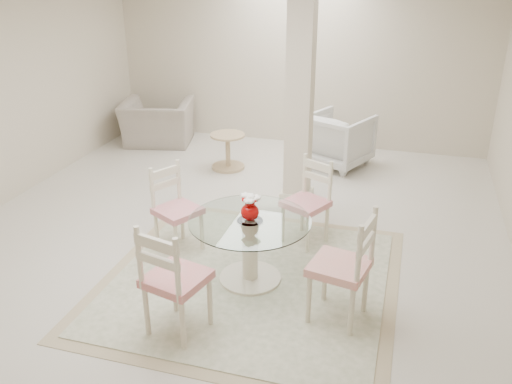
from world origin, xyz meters
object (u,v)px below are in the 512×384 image
(dining_chair_north, at_px, (310,195))
(side_table, at_px, (228,153))
(dining_table, at_px, (250,250))
(column, at_px, (300,94))
(armchair_white, at_px, (338,139))
(dining_chair_east, at_px, (349,260))
(dining_chair_south, at_px, (170,274))
(red_vase, at_px, (250,207))
(dining_chair_west, at_px, (174,202))
(recliner_taupe, at_px, (158,123))

(dining_chair_north, height_order, side_table, dining_chair_north)
(dining_table, bearing_deg, column, 89.58)
(column, height_order, armchair_white, column)
(dining_table, relative_size, armchair_white, 1.33)
(dining_chair_east, height_order, side_table, dining_chair_east)
(dining_chair_south, bearing_deg, red_vase, -96.89)
(dining_chair_east, distance_m, dining_chair_west, 2.04)
(recliner_taupe, bearing_deg, armchair_white, 164.30)
(red_vase, distance_m, side_table, 3.05)
(recliner_taupe, height_order, armchair_white, armchair_white)
(dining_chair_east, distance_m, side_table, 3.80)
(dining_chair_east, relative_size, side_table, 2.20)
(dining_chair_east, relative_size, dining_chair_south, 1.01)
(column, xyz_separation_m, dining_chair_south, (-0.38, -2.98, -0.76))
(dining_chair_west, relative_size, armchair_white, 1.20)
(dining_chair_south, bearing_deg, armchair_white, -85.06)
(dining_chair_west, xyz_separation_m, recliner_taupe, (-1.70, 3.13, -0.18))
(dining_chair_east, bearing_deg, side_table, -134.17)
(side_table, bearing_deg, dining_chair_west, -84.45)
(dining_chair_north, bearing_deg, column, 134.99)
(dining_chair_south, bearing_deg, dining_table, -96.84)
(red_vase, height_order, recliner_taupe, red_vase)
(side_table, bearing_deg, dining_chair_south, -77.75)
(dining_chair_south, height_order, armchair_white, dining_chair_south)
(dining_table, relative_size, dining_chair_west, 1.11)
(dining_chair_north, relative_size, recliner_taupe, 0.94)
(dining_table, height_order, dining_chair_east, dining_chair_east)
(column, height_order, dining_table, column)
(dining_chair_west, bearing_deg, red_vase, -83.02)
(column, bearing_deg, armchair_white, 76.58)
(dining_chair_east, bearing_deg, column, -146.95)
(dining_chair_north, xyz_separation_m, dining_chair_west, (-1.32, -0.56, -0.00))
(dining_chair_west, bearing_deg, dining_table, -83.02)
(red_vase, height_order, dining_chair_east, dining_chair_east)
(red_vase, bearing_deg, dining_chair_west, 157.99)
(recliner_taupe, xyz_separation_m, side_table, (1.47, -0.75, -0.11))
(red_vase, xyz_separation_m, dining_chair_west, (-0.94, 0.38, -0.24))
(dining_chair_south, distance_m, armchair_white, 4.38)
(armchair_white, relative_size, side_table, 1.64)
(red_vase, height_order, dining_chair_north, dining_chair_north)
(dining_chair_north, relative_size, side_table, 1.98)
(red_vase, xyz_separation_m, dining_chair_south, (-0.37, -0.95, -0.19))
(dining_chair_north, distance_m, dining_chair_west, 1.44)
(dining_chair_south, relative_size, armchair_white, 1.32)
(dining_chair_north, xyz_separation_m, recliner_taupe, (-3.02, 2.56, -0.19))
(dining_table, height_order, armchair_white, armchair_white)
(dining_table, bearing_deg, dining_chair_south, -111.00)
(column, xyz_separation_m, armchair_white, (0.32, 1.34, -0.96))
(dining_chair_north, bearing_deg, side_table, 156.93)
(column, relative_size, red_vase, 10.47)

